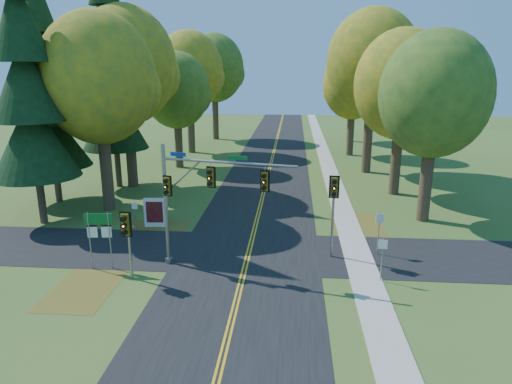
# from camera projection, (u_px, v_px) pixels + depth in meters

# --- Properties ---
(ground) EXTENTS (160.00, 160.00, 0.00)m
(ground) POSITION_uv_depth(u_px,v_px,m) (245.00, 267.00, 24.36)
(ground) COLOR #36591F
(ground) RESTS_ON ground
(road_main) EXTENTS (8.00, 160.00, 0.02)m
(road_main) POSITION_uv_depth(u_px,v_px,m) (245.00, 267.00, 24.36)
(road_main) COLOR black
(road_main) RESTS_ON ground
(road_cross) EXTENTS (60.00, 6.00, 0.02)m
(road_cross) POSITION_uv_depth(u_px,v_px,m) (249.00, 252.00, 26.28)
(road_cross) COLOR black
(road_cross) RESTS_ON ground
(centerline_left) EXTENTS (0.10, 160.00, 0.01)m
(centerline_left) POSITION_uv_depth(u_px,v_px,m) (243.00, 266.00, 24.36)
(centerline_left) COLOR gold
(centerline_left) RESTS_ON road_main
(centerline_right) EXTENTS (0.10, 160.00, 0.01)m
(centerline_right) POSITION_uv_depth(u_px,v_px,m) (247.00, 266.00, 24.35)
(centerline_right) COLOR gold
(centerline_right) RESTS_ON road_main
(sidewalk_east) EXTENTS (1.60, 160.00, 0.06)m
(sidewalk_east) POSITION_uv_depth(u_px,v_px,m) (363.00, 270.00, 23.86)
(sidewalk_east) COLOR #9E998E
(sidewalk_east) RESTS_ON ground
(leaf_patch_w_near) EXTENTS (4.00, 6.00, 0.00)m
(leaf_patch_w_near) POSITION_uv_depth(u_px,v_px,m) (149.00, 236.00, 28.72)
(leaf_patch_w_near) COLOR brown
(leaf_patch_w_near) RESTS_ON ground
(leaf_patch_e) EXTENTS (3.50, 8.00, 0.00)m
(leaf_patch_e) POSITION_uv_depth(u_px,v_px,m) (359.00, 231.00, 29.58)
(leaf_patch_e) COLOR brown
(leaf_patch_e) RESTS_ON ground
(leaf_patch_w_far) EXTENTS (3.00, 5.00, 0.00)m
(leaf_patch_w_far) POSITION_uv_depth(u_px,v_px,m) (85.00, 287.00, 22.07)
(leaf_patch_w_far) COLOR brown
(leaf_patch_w_far) RESTS_ON ground
(tree_w_a) EXTENTS (8.00, 8.00, 14.15)m
(tree_w_a) POSITION_uv_depth(u_px,v_px,m) (100.00, 79.00, 31.74)
(tree_w_a) COLOR #38281C
(tree_w_a) RESTS_ON ground
(tree_e_a) EXTENTS (7.20, 7.20, 12.73)m
(tree_e_a) POSITION_uv_depth(u_px,v_px,m) (435.00, 95.00, 29.60)
(tree_e_a) COLOR #38281C
(tree_e_a) RESTS_ON ground
(tree_w_b) EXTENTS (8.60, 8.60, 15.38)m
(tree_w_b) POSITION_uv_depth(u_px,v_px,m) (126.00, 66.00, 38.19)
(tree_w_b) COLOR #38281C
(tree_w_b) RESTS_ON ground
(tree_e_b) EXTENTS (7.60, 7.60, 13.33)m
(tree_e_b) POSITION_uv_depth(u_px,v_px,m) (403.00, 85.00, 36.09)
(tree_e_b) COLOR #38281C
(tree_e_b) RESTS_ON ground
(tree_w_c) EXTENTS (6.80, 6.80, 11.91)m
(tree_w_c) POSITION_uv_depth(u_px,v_px,m) (177.00, 91.00, 46.52)
(tree_w_c) COLOR #38281C
(tree_w_c) RESTS_ON ground
(tree_e_c) EXTENTS (8.80, 8.80, 15.79)m
(tree_e_c) POSITION_uv_depth(u_px,v_px,m) (373.00, 63.00, 43.50)
(tree_e_c) COLOR #38281C
(tree_e_c) RESTS_ON ground
(tree_w_d) EXTENTS (8.20, 8.20, 14.56)m
(tree_w_d) POSITION_uv_depth(u_px,v_px,m) (190.00, 71.00, 54.45)
(tree_w_d) COLOR #38281C
(tree_w_d) RESTS_ON ground
(tree_e_d) EXTENTS (7.00, 7.00, 12.32)m
(tree_e_d) POSITION_uv_depth(u_px,v_px,m) (354.00, 85.00, 53.01)
(tree_e_d) COLOR #38281C
(tree_e_d) RESTS_ON ground
(tree_w_e) EXTENTS (8.40, 8.40, 14.97)m
(tree_w_e) POSITION_uv_depth(u_px,v_px,m) (215.00, 68.00, 64.75)
(tree_w_e) COLOR #38281C
(tree_w_e) RESTS_ON ground
(tree_e_e) EXTENTS (7.80, 7.80, 13.74)m
(tree_e_e) POSITION_uv_depth(u_px,v_px,m) (353.00, 75.00, 62.95)
(tree_e_e) COLOR #38281C
(tree_e_e) RESTS_ON ground
(pine_a) EXTENTS (5.60, 5.60, 19.48)m
(pine_a) POSITION_uv_depth(u_px,v_px,m) (27.00, 85.00, 28.84)
(pine_a) COLOR #38281C
(pine_a) RESTS_ON ground
(pine_b) EXTENTS (5.60, 5.60, 17.31)m
(pine_b) POSITION_uv_depth(u_px,v_px,m) (47.00, 97.00, 34.03)
(pine_b) COLOR #38281C
(pine_b) RESTS_ON ground
(pine_c) EXTENTS (5.60, 5.60, 20.56)m
(pine_c) POSITION_uv_depth(u_px,v_px,m) (110.00, 74.00, 38.19)
(pine_c) COLOR #38281C
(pine_c) RESTS_ON ground
(traffic_mast) EXTENTS (7.07, 1.73, 6.54)m
(traffic_mast) POSITION_uv_depth(u_px,v_px,m) (196.00, 191.00, 23.23)
(traffic_mast) COLOR gray
(traffic_mast) RESTS_ON ground
(east_signal_pole) EXTENTS (0.55, 0.63, 4.75)m
(east_signal_pole) POSITION_uv_depth(u_px,v_px,m) (334.00, 196.00, 24.53)
(east_signal_pole) COLOR gray
(east_signal_pole) RESTS_ON ground
(ped_signal_pole) EXTENTS (0.57, 0.66, 3.63)m
(ped_signal_pole) POSITION_uv_depth(u_px,v_px,m) (126.00, 230.00, 22.12)
(ped_signal_pole) COLOR gray
(ped_signal_pole) RESTS_ON ground
(route_sign_cluster) EXTENTS (1.46, 0.22, 3.13)m
(route_sign_cluster) POSITION_uv_depth(u_px,v_px,m) (99.00, 229.00, 23.60)
(route_sign_cluster) COLOR gray
(route_sign_cluster) RESTS_ON ground
(info_kiosk) EXTENTS (1.43, 0.32, 1.97)m
(info_kiosk) POSITION_uv_depth(u_px,v_px,m) (155.00, 213.00, 30.24)
(info_kiosk) COLOR silver
(info_kiosk) RESTS_ON ground
(reg_sign_e_north) EXTENTS (0.46, 0.18, 2.50)m
(reg_sign_e_north) POSITION_uv_depth(u_px,v_px,m) (379.00, 226.00, 25.54)
(reg_sign_e_north) COLOR gray
(reg_sign_e_north) RESTS_ON ground
(reg_sign_e_south) EXTENTS (0.44, 0.09, 2.28)m
(reg_sign_e_south) POSITION_uv_depth(u_px,v_px,m) (382.00, 252.00, 22.33)
(reg_sign_e_south) COLOR gray
(reg_sign_e_south) RESTS_ON ground
(reg_sign_w) EXTENTS (0.38, 0.06, 2.00)m
(reg_sign_w) POSITION_uv_depth(u_px,v_px,m) (135.00, 211.00, 29.25)
(reg_sign_w) COLOR gray
(reg_sign_w) RESTS_ON ground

